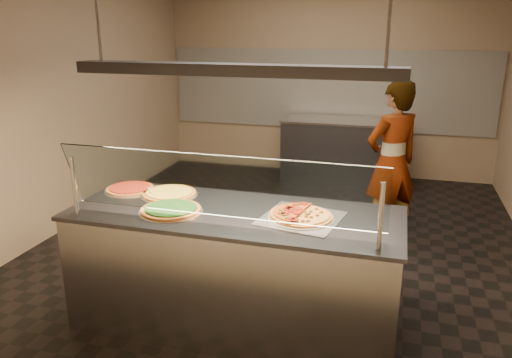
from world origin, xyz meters
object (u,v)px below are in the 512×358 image
(serving_counter, at_px, (235,269))
(heat_lamp_housing, at_px, (232,70))
(prep_table, at_px, (341,151))
(pizza_spinach, at_px, (171,209))
(sneeze_guard, at_px, (217,187))
(pizza_spatula, at_px, (156,192))
(perforated_tray, at_px, (301,218))
(half_pizza_pepperoni, at_px, (287,212))
(half_pizza_sausage, at_px, (316,216))
(pizza_tomato, at_px, (130,188))
(pizza_cheese, at_px, (170,193))
(worker, at_px, (392,163))

(serving_counter, height_order, heat_lamp_housing, heat_lamp_housing)
(prep_table, bearing_deg, pizza_spinach, -100.63)
(sneeze_guard, bearing_deg, pizza_spatula, 144.31)
(serving_counter, distance_m, pizza_spatula, 0.89)
(serving_counter, relative_size, perforated_tray, 3.96)
(half_pizza_pepperoni, xyz_separation_m, half_pizza_sausage, (0.21, -0.00, -0.01))
(half_pizza_pepperoni, height_order, pizza_spatula, half_pizza_pepperoni)
(half_pizza_pepperoni, bearing_deg, pizza_tomato, 170.34)
(pizza_cheese, height_order, worker, worker)
(pizza_tomato, bearing_deg, serving_counter, -13.42)
(half_pizza_pepperoni, distance_m, prep_table, 4.01)
(serving_counter, xyz_separation_m, heat_lamp_housing, (-0.00, 0.00, 1.48))
(serving_counter, relative_size, prep_table, 1.41)
(pizza_tomato, distance_m, worker, 2.70)
(pizza_spinach, xyz_separation_m, prep_table, (0.77, 4.11, -0.48))
(prep_table, bearing_deg, worker, -69.57)
(perforated_tray, xyz_separation_m, worker, (0.58, 1.98, -0.07))
(sneeze_guard, relative_size, perforated_tray, 3.57)
(half_pizza_sausage, height_order, pizza_spinach, half_pizza_sausage)
(pizza_spinach, bearing_deg, worker, 54.22)
(heat_lamp_housing, bearing_deg, pizza_cheese, 160.75)
(half_pizza_sausage, xyz_separation_m, heat_lamp_housing, (-0.60, 0.00, 0.99))
(perforated_tray, relative_size, prep_table, 0.36)
(sneeze_guard, bearing_deg, worker, 65.21)
(pizza_spatula, distance_m, heat_lamp_housing, 1.24)
(serving_counter, bearing_deg, sneeze_guard, -90.00)
(sneeze_guard, height_order, worker, worker)
(half_pizza_pepperoni, height_order, pizza_tomato, half_pizza_pepperoni)
(pizza_spatula, xyz_separation_m, prep_table, (1.04, 3.81, -0.49))
(sneeze_guard, distance_m, pizza_spatula, 0.92)
(pizza_tomato, relative_size, pizza_spatula, 1.51)
(worker, xyz_separation_m, heat_lamp_housing, (-1.07, -1.98, 1.09))
(worker, relative_size, heat_lamp_housing, 0.75)
(perforated_tray, xyz_separation_m, pizza_spatula, (-1.21, 0.17, 0.02))
(pizza_spatula, bearing_deg, half_pizza_sausage, -7.43)
(perforated_tray, bearing_deg, half_pizza_sausage, -0.65)
(sneeze_guard, height_order, perforated_tray, sneeze_guard)
(prep_table, xyz_separation_m, heat_lamp_housing, (-0.33, -3.98, 1.48))
(perforated_tray, relative_size, pizza_tomato, 1.49)
(pizza_cheese, xyz_separation_m, prep_table, (0.95, 3.77, -0.48))
(serving_counter, relative_size, half_pizza_sausage, 5.19)
(perforated_tray, height_order, pizza_tomato, pizza_tomato)
(pizza_spinach, height_order, pizza_spatula, pizza_spatula)
(serving_counter, xyz_separation_m, sneeze_guard, (-0.00, -0.34, 0.76))
(serving_counter, relative_size, sneeze_guard, 1.11)
(pizza_spinach, height_order, heat_lamp_housing, heat_lamp_housing)
(perforated_tray, height_order, prep_table, perforated_tray)
(half_pizza_pepperoni, relative_size, pizza_spatula, 1.71)
(half_pizza_sausage, relative_size, pizza_cheese, 1.03)
(pizza_spinach, bearing_deg, prep_table, 79.37)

